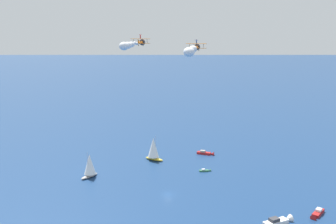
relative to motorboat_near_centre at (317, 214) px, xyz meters
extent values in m
plane|color=navy|center=(-51.84, 17.95, -0.67)|extent=(2000.00, 2000.00, 0.00)
cube|color=#B21E1E|center=(0.74, 0.94, -0.12)|extent=(6.03, 6.83, 1.11)
cone|color=#B21E1E|center=(-1.88, -2.40, -0.12)|extent=(2.84, 2.77, 2.22)
cube|color=silver|center=(1.06, 1.35, 0.85)|extent=(2.90, 3.01, 0.83)
ellipsoid|color=#9E9993|center=(-86.32, 35.83, -0.04)|extent=(7.37, 8.86, 1.27)
cylinder|color=#B2B2B7|center=(-86.72, 35.27, 5.82)|extent=(0.14, 0.14, 10.45)
cone|color=white|center=(-86.06, 36.20, 5.30)|extent=(6.98, 6.98, 8.88)
cube|color=#B21E1E|center=(-33.56, 68.94, -0.11)|extent=(7.44, 4.56, 1.14)
cone|color=#B21E1E|center=(-29.48, 67.46, -0.11)|extent=(2.48, 2.75, 2.27)
cube|color=gray|center=(-34.06, 69.12, 0.89)|extent=(2.95, 2.55, 0.85)
cube|color=white|center=(-16.09, -6.63, 0.04)|extent=(9.27, 6.64, 1.43)
cone|color=white|center=(-11.22, -4.12, 0.04)|extent=(3.35, 3.60, 2.86)
cube|color=#38383D|center=(-16.69, -6.93, 1.30)|extent=(3.83, 3.47, 1.07)
cube|color=#33704C|center=(-35.62, 43.45, -0.33)|extent=(4.43, 1.86, 0.69)
cone|color=#33704C|center=(-33.01, 43.76, -0.33)|extent=(1.25, 1.49, 1.37)
cube|color=silver|center=(-35.94, 43.42, 0.27)|extent=(1.62, 1.27, 0.52)
ellipsoid|color=gold|center=(-58.87, 59.16, 0.02)|extent=(9.91, 7.51, 1.39)
cylinder|color=#B2B2B7|center=(-58.24, 58.77, 6.41)|extent=(0.14, 0.14, 11.39)
cone|color=white|center=(-59.29, 59.42, 5.84)|extent=(7.48, 7.48, 9.68)
cylinder|color=orange|center=(-62.04, 19.44, 57.95)|extent=(1.81, 6.46, 0.90)
cylinder|color=black|center=(-61.63, 22.31, 57.95)|extent=(1.09, 0.74, 1.01)
cylinder|color=#4C4C51|center=(-61.56, 22.72, 57.95)|extent=(2.29, 0.38, 2.31)
cube|color=orange|center=(-62.00, 19.73, 57.68)|extent=(7.31, 2.32, 0.15)
cube|color=orange|center=(-61.99, 19.73, 59.30)|extent=(7.31, 2.32, 0.15)
cylinder|color=black|center=(-64.49, 20.10, 58.50)|extent=(0.12, 0.11, 1.62)
cylinder|color=black|center=(-62.89, 19.86, 58.50)|extent=(0.12, 0.11, 1.62)
cylinder|color=black|center=(-61.11, 19.60, 58.49)|extent=(0.12, 0.11, 1.62)
cylinder|color=black|center=(-59.50, 19.37, 58.48)|extent=(0.12, 0.11, 1.62)
cube|color=orange|center=(-62.45, 16.62, 58.50)|extent=(0.26, 1.10, 1.20)
cube|color=orange|center=(-62.45, 16.62, 57.95)|extent=(2.60, 1.25, 0.09)
cylinder|color=black|center=(-62.82, 20.36, 56.96)|extent=(0.21, 0.61, 0.60)
cylinder|color=black|center=(-61.04, 20.10, 56.95)|extent=(0.21, 0.61, 0.60)
cylinder|color=#262628|center=(-61.99, 19.73, 59.75)|extent=(0.09, 0.09, 0.90)
cylinder|color=red|center=(-62.09, 19.75, 59.75)|extent=(0.15, 0.15, 0.78)
cylinder|color=red|center=(-61.89, 19.72, 59.75)|extent=(0.15, 0.15, 0.78)
cube|color=red|center=(-61.99, 19.73, 60.40)|extent=(0.37, 0.25, 0.52)
sphere|color=#9E7051|center=(-61.99, 19.73, 60.78)|extent=(0.21, 0.21, 0.21)
cylinder|color=red|center=(-62.26, 19.77, 60.84)|extent=(0.38, 0.14, 0.55)
cylinder|color=red|center=(-61.71, 19.69, 60.84)|extent=(0.38, 0.14, 0.55)
ellipsoid|color=silver|center=(-63.01, 14.65, 57.80)|extent=(1.49, 1.85, 1.07)
ellipsoid|color=silver|center=(-63.45, 11.33, 58.03)|extent=(1.63, 2.12, 1.16)
ellipsoid|color=silver|center=(-64.00, 8.03, 57.69)|extent=(2.18, 3.20, 1.50)
ellipsoid|color=silver|center=(-64.01, 4.65, 57.80)|extent=(2.66, 3.32, 1.91)
ellipsoid|color=silver|center=(-64.76, 1.38, 57.67)|extent=(3.11, 3.81, 2.24)
ellipsoid|color=silver|center=(-65.56, -1.89, 57.57)|extent=(3.59, 4.26, 2.61)
cylinder|color=orange|center=(-41.74, 15.77, 56.36)|extent=(1.81, 6.46, 0.90)
cylinder|color=black|center=(-41.32, 18.64, 56.36)|extent=(1.09, 0.74, 1.01)
cylinder|color=#4C4C51|center=(-41.26, 19.05, 56.36)|extent=(2.29, 0.38, 2.31)
cube|color=orange|center=(-41.69, 16.06, 56.09)|extent=(7.31, 2.32, 0.15)
cube|color=orange|center=(-41.69, 16.06, 57.71)|extent=(7.31, 2.32, 0.15)
cylinder|color=black|center=(-44.19, 16.43, 56.91)|extent=(0.12, 0.11, 1.62)
cylinder|color=black|center=(-42.58, 16.19, 56.90)|extent=(0.12, 0.11, 1.62)
cylinder|color=black|center=(-40.80, 15.93, 56.89)|extent=(0.12, 0.11, 1.62)
cylinder|color=black|center=(-39.20, 15.70, 56.89)|extent=(0.12, 0.11, 1.62)
cube|color=orange|center=(-42.14, 12.95, 56.91)|extent=(0.26, 1.10, 1.20)
cube|color=orange|center=(-42.15, 12.95, 56.36)|extent=(2.60, 1.25, 0.09)
cylinder|color=black|center=(-42.52, 16.69, 55.36)|extent=(0.21, 0.61, 0.60)
cylinder|color=black|center=(-40.73, 16.43, 55.35)|extent=(0.21, 0.61, 0.60)
cylinder|color=#262628|center=(-41.69, 16.06, 58.16)|extent=(0.09, 0.09, 0.90)
cylinder|color=#1E4CB2|center=(-41.79, 16.08, 58.16)|extent=(0.15, 0.15, 0.78)
cylinder|color=#1E4CB2|center=(-41.59, 16.05, 58.16)|extent=(0.15, 0.15, 0.78)
cube|color=#1E4CB2|center=(-41.68, 16.06, 58.81)|extent=(0.37, 0.25, 0.52)
sphere|color=tan|center=(-41.68, 16.06, 59.19)|extent=(0.21, 0.21, 0.21)
cylinder|color=#1E4CB2|center=(-42.14, 16.13, 58.93)|extent=(0.59, 0.17, 0.09)
cylinder|color=#1E4CB2|center=(-41.23, 16.00, 58.93)|extent=(0.59, 0.17, 0.09)
ellipsoid|color=silver|center=(-42.60, 10.97, 56.12)|extent=(1.38, 1.91, 0.97)
ellipsoid|color=silver|center=(-42.85, 7.62, 56.10)|extent=(1.76, 2.31, 1.25)
ellipsoid|color=silver|center=(-43.52, 4.34, 56.28)|extent=(2.15, 2.92, 1.52)
ellipsoid|color=silver|center=(-43.64, 0.97, 56.70)|extent=(2.64, 3.31, 1.90)
ellipsoid|color=silver|center=(-43.99, -2.36, 56.66)|extent=(2.99, 3.76, 2.15)
ellipsoid|color=silver|center=(-45.25, -5.56, 55.94)|extent=(3.58, 5.18, 2.49)
ellipsoid|color=silver|center=(-45.48, -8.91, 56.12)|extent=(4.02, 5.15, 2.88)
camera|label=1|loc=(-51.10, -127.67, 62.74)|focal=42.42mm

